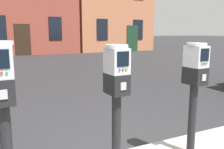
{
  "coord_description": "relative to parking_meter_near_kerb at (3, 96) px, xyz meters",
  "views": [
    {
      "loc": [
        -1.29,
        -2.19,
        1.57
      ],
      "look_at": [
        -0.3,
        -0.12,
        1.16
      ],
      "focal_mm": 38.22,
      "sensor_mm": 36.0,
      "label": 1
    }
  ],
  "objects": [
    {
      "name": "parking_meter_twin_adjacent",
      "position": [
        0.99,
        -0.0,
        -0.03
      ],
      "size": [
        0.23,
        0.26,
        1.31
      ],
      "rotation": [
        0.0,
        0.0,
        -1.53
      ],
      "color": "black",
      "rests_on": "sidewalk_slab"
    },
    {
      "name": "parking_meter_end_of_row",
      "position": [
        1.97,
        -0.0,
        -0.04
      ],
      "size": [
        0.23,
        0.26,
        1.31
      ],
      "rotation": [
        0.0,
        0.0,
        -1.53
      ],
      "color": "black",
      "rests_on": "sidewalk_slab"
    },
    {
      "name": "parking_meter_near_kerb",
      "position": [
        0.0,
        0.0,
        0.0
      ],
      "size": [
        0.23,
        0.26,
        1.36
      ],
      "rotation": [
        0.0,
        0.0,
        -1.53
      ],
      "color": "black",
      "rests_on": "sidewalk_slab"
    }
  ]
}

